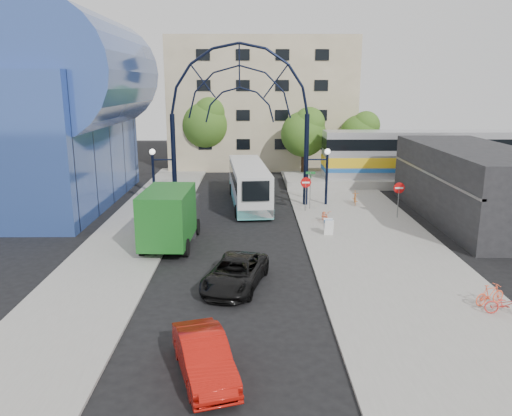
{
  "coord_description": "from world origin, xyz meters",
  "views": [
    {
      "loc": [
        0.89,
        -23.42,
        9.16
      ],
      "look_at": [
        1.14,
        6.0,
        1.82
      ],
      "focal_mm": 35.0,
      "sensor_mm": 36.0,
      "label": 1
    }
  ],
  "objects_px": {
    "tree_north_c": "(361,133)",
    "bike_near_b": "(355,198)",
    "bike_near_a": "(325,216)",
    "train_car": "(460,154)",
    "black_suv": "(235,273)",
    "city_bus": "(249,184)",
    "street_name_sign": "(310,182)",
    "red_sedan": "(204,357)",
    "do_not_enter_sign": "(399,191)",
    "bike_far_b": "(490,295)",
    "sandwich_board": "(329,225)",
    "bike_far_a": "(506,304)",
    "stop_sign": "(306,186)",
    "green_truck": "(171,216)",
    "gateway_arch": "(240,92)",
    "tree_north_b": "(207,122)",
    "tree_north_a": "(305,131)"
  },
  "relations": [
    {
      "from": "tree_north_c",
      "to": "tree_north_b",
      "type": "bearing_deg",
      "value": 172.88
    },
    {
      "from": "stop_sign",
      "to": "gateway_arch",
      "type": "bearing_deg",
      "value": 157.37
    },
    {
      "from": "tree_north_c",
      "to": "red_sedan",
      "type": "relative_size",
      "value": 1.55
    },
    {
      "from": "street_name_sign",
      "to": "red_sedan",
      "type": "xyz_separation_m",
      "value": [
        -5.85,
        -21.7,
        -1.44
      ]
    },
    {
      "from": "street_name_sign",
      "to": "bike_far_a",
      "type": "height_order",
      "value": "street_name_sign"
    },
    {
      "from": "bike_near_b",
      "to": "city_bus",
      "type": "bearing_deg",
      "value": -176.55
    },
    {
      "from": "tree_north_c",
      "to": "green_truck",
      "type": "relative_size",
      "value": 0.94
    },
    {
      "from": "stop_sign",
      "to": "street_name_sign",
      "type": "xyz_separation_m",
      "value": [
        0.4,
        0.6,
        0.14
      ]
    },
    {
      "from": "sandwich_board",
      "to": "bike_far_a",
      "type": "bearing_deg",
      "value": -63.39
    },
    {
      "from": "bike_near_a",
      "to": "bike_near_b",
      "type": "relative_size",
      "value": 0.97
    },
    {
      "from": "street_name_sign",
      "to": "gateway_arch",
      "type": "bearing_deg",
      "value": 164.93
    },
    {
      "from": "green_truck",
      "to": "red_sedan",
      "type": "distance_m",
      "value": 14.07
    },
    {
      "from": "gateway_arch",
      "to": "bike_far_b",
      "type": "distance_m",
      "value": 22.57
    },
    {
      "from": "do_not_enter_sign",
      "to": "black_suv",
      "type": "height_order",
      "value": "do_not_enter_sign"
    },
    {
      "from": "street_name_sign",
      "to": "tree_north_c",
      "type": "bearing_deg",
      "value": 65.69
    },
    {
      "from": "bike_far_a",
      "to": "gateway_arch",
      "type": "bearing_deg",
      "value": 39.34
    },
    {
      "from": "do_not_enter_sign",
      "to": "tree_north_c",
      "type": "xyz_separation_m",
      "value": [
        1.12,
        17.93,
        2.3
      ]
    },
    {
      "from": "gateway_arch",
      "to": "green_truck",
      "type": "bearing_deg",
      "value": -112.03
    },
    {
      "from": "red_sedan",
      "to": "tree_north_b",
      "type": "bearing_deg",
      "value": 77.6
    },
    {
      "from": "tree_north_b",
      "to": "bike_near_a",
      "type": "bearing_deg",
      "value": -65.31
    },
    {
      "from": "tree_north_c",
      "to": "bike_near_b",
      "type": "relative_size",
      "value": 3.9
    },
    {
      "from": "do_not_enter_sign",
      "to": "bike_far_b",
      "type": "xyz_separation_m",
      "value": [
        -0.12,
        -14.1,
        -1.4
      ]
    },
    {
      "from": "sandwich_board",
      "to": "train_car",
      "type": "bearing_deg",
      "value": 48.05
    },
    {
      "from": "city_bus",
      "to": "bike_near_a",
      "type": "xyz_separation_m",
      "value": [
        5.16,
        -5.83,
        -1.07
      ]
    },
    {
      "from": "gateway_arch",
      "to": "tree_north_b",
      "type": "bearing_deg",
      "value": 103.68
    },
    {
      "from": "city_bus",
      "to": "bike_near_b",
      "type": "xyz_separation_m",
      "value": [
        8.2,
        -0.68,
        -1.0
      ]
    },
    {
      "from": "gateway_arch",
      "to": "bike_far_b",
      "type": "bearing_deg",
      "value": -58.99
    },
    {
      "from": "do_not_enter_sign",
      "to": "train_car",
      "type": "xyz_separation_m",
      "value": [
        9.0,
        12.0,
        0.93
      ]
    },
    {
      "from": "gateway_arch",
      "to": "tree_north_a",
      "type": "height_order",
      "value": "gateway_arch"
    },
    {
      "from": "stop_sign",
      "to": "bike_near_b",
      "type": "distance_m",
      "value": 4.72
    },
    {
      "from": "city_bus",
      "to": "red_sedan",
      "type": "relative_size",
      "value": 2.72
    },
    {
      "from": "sandwich_board",
      "to": "bike_far_a",
      "type": "relative_size",
      "value": 0.6
    },
    {
      "from": "sandwich_board",
      "to": "tree_north_b",
      "type": "height_order",
      "value": "tree_north_b"
    },
    {
      "from": "bike_near_a",
      "to": "bike_near_b",
      "type": "bearing_deg",
      "value": 53.58
    },
    {
      "from": "sandwich_board",
      "to": "black_suv",
      "type": "relative_size",
      "value": 0.2
    },
    {
      "from": "sandwich_board",
      "to": "train_car",
      "type": "relative_size",
      "value": 0.04
    },
    {
      "from": "street_name_sign",
      "to": "red_sedan",
      "type": "relative_size",
      "value": 0.67
    },
    {
      "from": "train_car",
      "to": "black_suv",
      "type": "height_order",
      "value": "train_car"
    },
    {
      "from": "street_name_sign",
      "to": "red_sedan",
      "type": "bearing_deg",
      "value": -105.1
    },
    {
      "from": "tree_north_a",
      "to": "black_suv",
      "type": "height_order",
      "value": "tree_north_a"
    },
    {
      "from": "bike_near_b",
      "to": "green_truck",
      "type": "bearing_deg",
      "value": -135.14
    },
    {
      "from": "sandwich_board",
      "to": "train_car",
      "type": "distance_m",
      "value": 21.65
    },
    {
      "from": "tree_north_a",
      "to": "bike_near_b",
      "type": "relative_size",
      "value": 4.2
    },
    {
      "from": "do_not_enter_sign",
      "to": "tree_north_c",
      "type": "height_order",
      "value": "tree_north_c"
    },
    {
      "from": "city_bus",
      "to": "bike_near_b",
      "type": "height_order",
      "value": "city_bus"
    },
    {
      "from": "street_name_sign",
      "to": "green_truck",
      "type": "bearing_deg",
      "value": -138.32
    },
    {
      "from": "city_bus",
      "to": "tree_north_a",
      "type": "bearing_deg",
      "value": 58.93
    },
    {
      "from": "tree_north_b",
      "to": "bike_far_b",
      "type": "distance_m",
      "value": 37.38
    },
    {
      "from": "do_not_enter_sign",
      "to": "city_bus",
      "type": "distance_m",
      "value": 11.37
    },
    {
      "from": "gateway_arch",
      "to": "train_car",
      "type": "bearing_deg",
      "value": 21.8
    }
  ]
}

